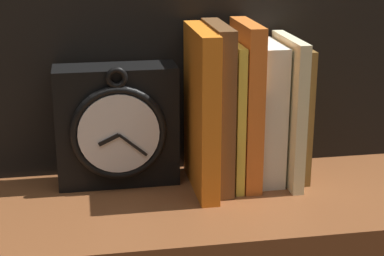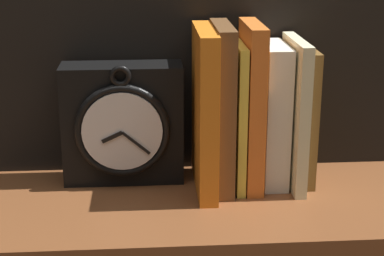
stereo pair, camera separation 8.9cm
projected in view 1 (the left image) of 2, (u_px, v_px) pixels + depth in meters
clock at (117, 126)px, 1.00m from camera, size 0.19×0.08×0.20m
book_slot0_orange at (201, 111)px, 0.97m from camera, size 0.03×0.16×0.25m
book_slot1_brown at (217, 107)px, 0.99m from camera, size 0.03×0.14×0.25m
book_slot2_yellow at (232, 114)px, 1.00m from camera, size 0.01×0.13×0.23m
book_slot3_orange at (246, 104)px, 1.00m from camera, size 0.03×0.13×0.26m
book_slot4_white at (266, 112)px, 1.02m from camera, size 0.04×0.12×0.22m
book_slot5_cream at (288, 110)px, 1.01m from camera, size 0.02×0.14×0.23m
book_slot6_brown at (297, 112)px, 1.03m from camera, size 0.02×0.11×0.21m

